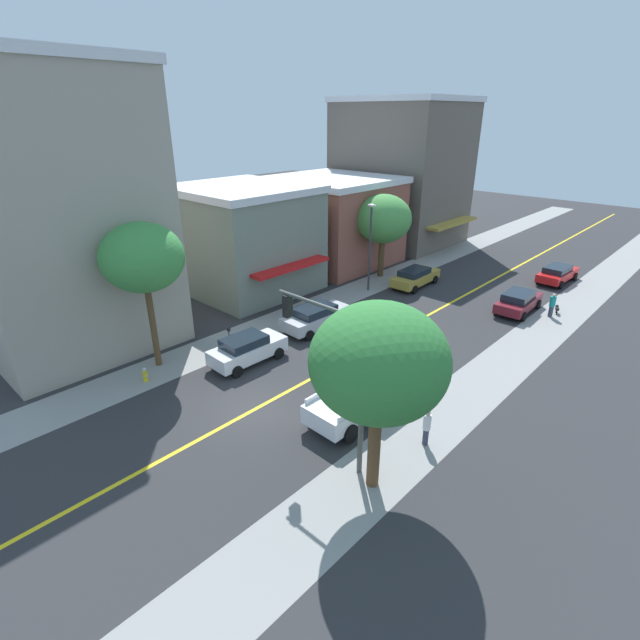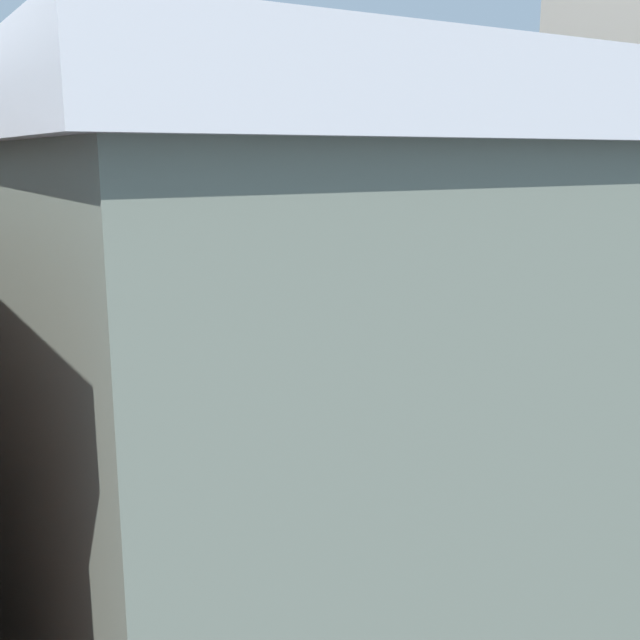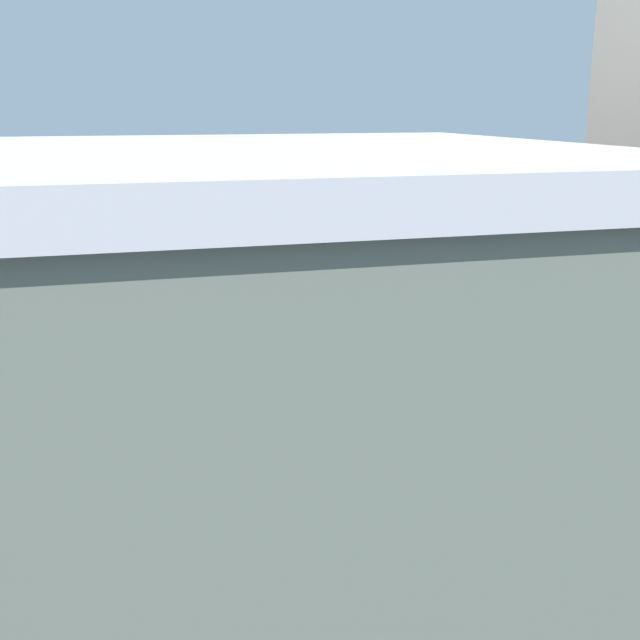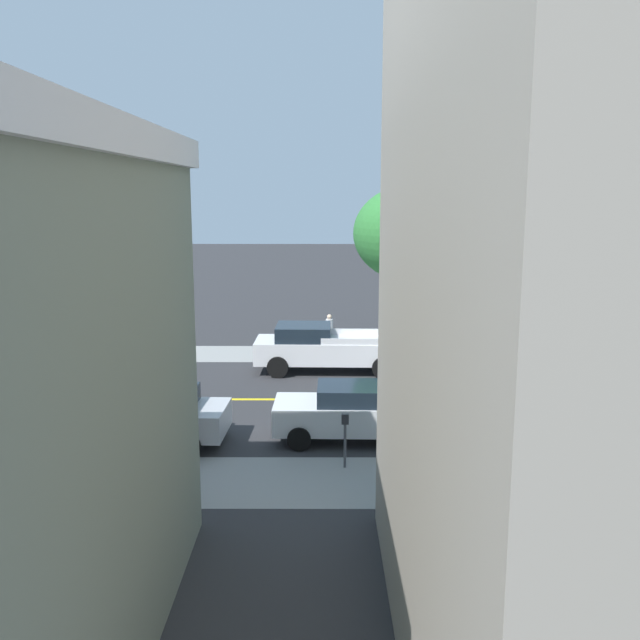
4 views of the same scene
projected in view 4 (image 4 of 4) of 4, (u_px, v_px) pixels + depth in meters
The scene contains 13 objects.
ground_plane at pixel (431, 400), 23.02m from camera, with size 140.00×140.00×0.00m, color #2D2D30.
sidewalk_left at pixel (474, 481), 16.52m from camera, with size 2.97×126.00×0.01m, color gray.
sidewalk_right at pixel (407, 354), 29.52m from camera, with size 2.97×126.00×0.01m, color gray.
road_centerline_stripe at pixel (431, 399), 23.02m from camera, with size 0.20×126.00×0.00m, color yellow.
street_tree_right_corner at pixel (409, 234), 28.83m from camera, with size 4.67×4.67×7.10m.
street_tree_left_far at pixel (522, 231), 14.93m from camera, with size 4.09×4.09×7.76m.
fire_hydrant at pixel (552, 457), 17.03m from camera, with size 0.44×0.24×0.77m.
parking_meter at pixel (345, 432), 17.19m from camera, with size 0.12×0.18×1.40m.
traffic_light_mast at pixel (410, 254), 27.02m from camera, with size 4.25×0.32×6.71m.
white_sedan_left_curb at pixel (353, 411), 19.18m from camera, with size 2.04×4.33×1.57m.
silver_sedan_left_curb at pixel (141, 415), 18.89m from camera, with size 2.27×4.87×1.54m.
white_pickup_truck at pixel (326, 348), 26.54m from camera, with size 2.41×5.79×1.81m.
pedestrian_white_shirt at pixel (329, 332), 29.82m from camera, with size 0.32×0.32×1.64m.
Camera 4 is at (-22.16, 3.64, 6.82)m, focal length 38.74 mm.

